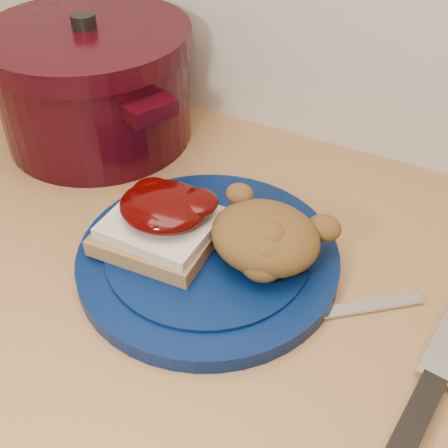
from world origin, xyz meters
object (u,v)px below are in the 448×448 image
at_px(plate, 208,258).
at_px(chef_knife, 428,394).
at_px(dutch_oven, 94,84).
at_px(pepper_grinder, 70,87).
at_px(butter_knife, 338,311).

distance_m(plate, chef_knife, 0.27).
bearing_deg(dutch_oven, plate, -31.26).
height_order(plate, dutch_oven, dutch_oven).
bearing_deg(plate, pepper_grinder, 151.78).
distance_m(chef_knife, pepper_grinder, 0.65).
distance_m(plate, dutch_oven, 0.34).
height_order(chef_knife, pepper_grinder, pepper_grinder).
bearing_deg(dutch_oven, chef_knife, -23.13).
bearing_deg(pepper_grinder, dutch_oven, -11.14).
bearing_deg(dutch_oven, pepper_grinder, 168.86).
distance_m(chef_knife, butter_knife, 0.12).
height_order(chef_knife, butter_knife, chef_knife).
xyz_separation_m(chef_knife, butter_knife, (-0.11, 0.06, -0.01)).
relative_size(plate, dutch_oven, 0.79).
distance_m(chef_knife, dutch_oven, 0.59).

